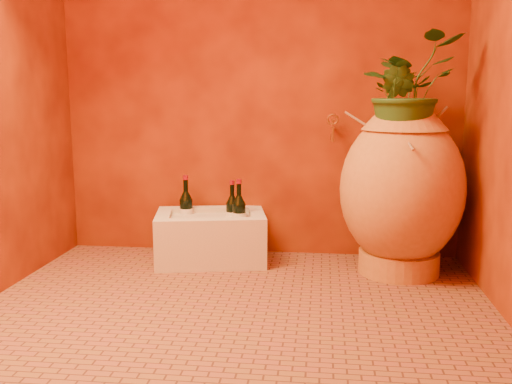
# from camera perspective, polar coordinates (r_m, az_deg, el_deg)

# --- Properties ---
(floor) EXTENTS (2.50, 2.50, 0.00)m
(floor) POSITION_cam_1_polar(r_m,az_deg,el_deg) (2.82, -2.00, -11.45)
(floor) COLOR brown
(floor) RESTS_ON ground
(wall_back) EXTENTS (2.50, 0.02, 2.50)m
(wall_back) POSITION_cam_1_polar(r_m,az_deg,el_deg) (3.63, 0.35, 13.41)
(wall_back) COLOR #551404
(wall_back) RESTS_ON ground
(amphora) EXTENTS (0.90, 0.90, 0.99)m
(amphora) POSITION_cam_1_polar(r_m,az_deg,el_deg) (3.32, 14.37, 0.35)
(amphora) COLOR #BF7E35
(amphora) RESTS_ON floor
(stone_basin) EXTENTS (0.73, 0.57, 0.30)m
(stone_basin) POSITION_cam_1_polar(r_m,az_deg,el_deg) (3.53, -4.55, -4.60)
(stone_basin) COLOR beige
(stone_basin) RESTS_ON floor
(wine_bottle_a) EXTENTS (0.08, 0.08, 0.34)m
(wine_bottle_a) POSITION_cam_1_polar(r_m,az_deg,el_deg) (3.48, -1.71, -2.32)
(wine_bottle_a) COLOR black
(wine_bottle_a) RESTS_ON stone_basin
(wine_bottle_b) EXTENTS (0.09, 0.09, 0.35)m
(wine_bottle_b) POSITION_cam_1_polar(r_m,az_deg,el_deg) (3.62, -6.99, -1.88)
(wine_bottle_b) COLOR black
(wine_bottle_b) RESTS_ON stone_basin
(wine_bottle_c) EXTENTS (0.08, 0.08, 0.33)m
(wine_bottle_c) POSITION_cam_1_polar(r_m,az_deg,el_deg) (3.54, -2.39, -2.21)
(wine_bottle_c) COLOR black
(wine_bottle_c) RESTS_ON stone_basin
(wall_tap) EXTENTS (0.07, 0.15, 0.16)m
(wall_tap) POSITION_cam_1_polar(r_m,az_deg,el_deg) (3.52, 7.66, 6.54)
(wall_tap) COLOR #996023
(wall_tap) RESTS_ON wall_back
(plant_main) EXTENTS (0.71, 0.69, 0.60)m
(plant_main) POSITION_cam_1_polar(r_m,az_deg,el_deg) (3.27, 14.84, 9.87)
(plant_main) COLOR #224819
(plant_main) RESTS_ON amphora
(plant_side) EXTENTS (0.27, 0.26, 0.38)m
(plant_side) POSITION_cam_1_polar(r_m,az_deg,el_deg) (3.19, 13.70, 8.76)
(plant_side) COLOR #224819
(plant_side) RESTS_ON amphora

